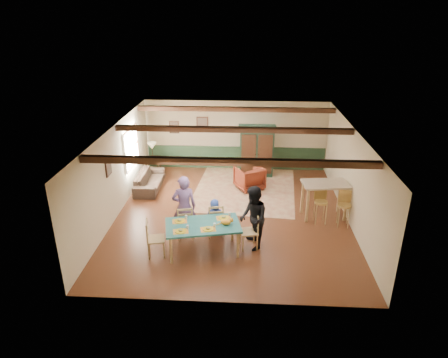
# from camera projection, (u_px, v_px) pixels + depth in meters

# --- Properties ---
(floor) EXTENTS (8.00, 8.00, 0.00)m
(floor) POSITION_uv_depth(u_px,v_px,m) (232.00, 215.00, 12.31)
(floor) COLOR #4B2415
(floor) RESTS_ON ground
(wall_back) EXTENTS (7.00, 0.02, 2.70)m
(wall_back) POSITION_uv_depth(u_px,v_px,m) (236.00, 136.00, 15.46)
(wall_back) COLOR beige
(wall_back) RESTS_ON floor
(wall_left) EXTENTS (0.02, 8.00, 2.70)m
(wall_left) POSITION_uv_depth(u_px,v_px,m) (115.00, 172.00, 11.97)
(wall_left) COLOR beige
(wall_left) RESTS_ON floor
(wall_right) EXTENTS (0.02, 8.00, 2.70)m
(wall_right) POSITION_uv_depth(u_px,v_px,m) (352.00, 177.00, 11.59)
(wall_right) COLOR beige
(wall_right) RESTS_ON floor
(ceiling) EXTENTS (7.00, 8.00, 0.02)m
(ceiling) POSITION_uv_depth(u_px,v_px,m) (232.00, 130.00, 11.25)
(ceiling) COLOR white
(ceiling) RESTS_ON wall_back
(wainscot_back) EXTENTS (6.95, 0.03, 0.90)m
(wainscot_back) POSITION_uv_depth(u_px,v_px,m) (236.00, 158.00, 15.79)
(wainscot_back) COLOR #203B25
(wainscot_back) RESTS_ON floor
(ceiling_beam_front) EXTENTS (6.95, 0.16, 0.16)m
(ceiling_beam_front) POSITION_uv_depth(u_px,v_px,m) (228.00, 162.00, 9.17)
(ceiling_beam_front) COLOR black
(ceiling_beam_front) RESTS_ON ceiling
(ceiling_beam_mid) EXTENTS (6.95, 0.16, 0.16)m
(ceiling_beam_mid) POSITION_uv_depth(u_px,v_px,m) (233.00, 130.00, 11.66)
(ceiling_beam_mid) COLOR black
(ceiling_beam_mid) RESTS_ON ceiling
(ceiling_beam_back) EXTENTS (6.95, 0.16, 0.16)m
(ceiling_beam_back) POSITION_uv_depth(u_px,v_px,m) (236.00, 109.00, 14.05)
(ceiling_beam_back) COLOR black
(ceiling_beam_back) RESTS_ON ceiling
(window_left) EXTENTS (0.06, 1.60, 1.30)m
(window_left) POSITION_uv_depth(u_px,v_px,m) (131.00, 148.00, 13.45)
(window_left) COLOR white
(window_left) RESTS_ON wall_left
(picture_left_wall) EXTENTS (0.04, 0.42, 0.52)m
(picture_left_wall) POSITION_uv_depth(u_px,v_px,m) (108.00, 167.00, 11.26)
(picture_left_wall) COLOR #796958
(picture_left_wall) RESTS_ON wall_left
(picture_back_a) EXTENTS (0.45, 0.04, 0.55)m
(picture_back_a) POSITION_uv_depth(u_px,v_px,m) (202.00, 124.00, 15.33)
(picture_back_a) COLOR #796958
(picture_back_a) RESTS_ON wall_back
(picture_back_b) EXTENTS (0.38, 0.04, 0.48)m
(picture_back_b) POSITION_uv_depth(u_px,v_px,m) (174.00, 127.00, 15.44)
(picture_back_b) COLOR #796958
(picture_back_b) RESTS_ON wall_back
(dining_table) EXTENTS (2.06, 1.42, 0.79)m
(dining_table) POSITION_uv_depth(u_px,v_px,m) (203.00, 238.00, 10.31)
(dining_table) COLOR #1D5C5B
(dining_table) RESTS_ON floor
(dining_chair_far_left) EXTENTS (0.53, 0.54, 0.99)m
(dining_chair_far_left) POSITION_uv_depth(u_px,v_px,m) (185.00, 222.00, 10.90)
(dining_chair_far_left) COLOR tan
(dining_chair_far_left) RESTS_ON floor
(dining_chair_far_right) EXTENTS (0.53, 0.54, 0.99)m
(dining_chair_far_right) POSITION_uv_depth(u_px,v_px,m) (215.00, 219.00, 11.02)
(dining_chair_far_right) COLOR tan
(dining_chair_far_right) RESTS_ON floor
(dining_chair_end_left) EXTENTS (0.54, 0.53, 0.99)m
(dining_chair_end_left) POSITION_uv_depth(u_px,v_px,m) (156.00, 238.00, 10.10)
(dining_chair_end_left) COLOR tan
(dining_chair_end_left) RESTS_ON floor
(dining_chair_end_right) EXTENTS (0.54, 0.53, 0.99)m
(dining_chair_end_right) POSITION_uv_depth(u_px,v_px,m) (249.00, 231.00, 10.44)
(dining_chair_end_right) COLOR tan
(dining_chair_end_right) RESTS_ON floor
(person_man) EXTENTS (0.73, 0.56, 1.81)m
(person_man) POSITION_uv_depth(u_px,v_px,m) (184.00, 207.00, 10.82)
(person_man) COLOR #6D4F87
(person_man) RESTS_ON floor
(person_woman) EXTENTS (0.82, 0.96, 1.73)m
(person_woman) POSITION_uv_depth(u_px,v_px,m) (253.00, 218.00, 10.31)
(person_woman) COLOR black
(person_woman) RESTS_ON floor
(person_child) EXTENTS (0.57, 0.44, 1.05)m
(person_child) POSITION_uv_depth(u_px,v_px,m) (215.00, 217.00, 11.08)
(person_child) COLOR #263F98
(person_child) RESTS_ON floor
(cat) EXTENTS (0.40, 0.22, 0.19)m
(cat) POSITION_uv_depth(u_px,v_px,m) (226.00, 222.00, 10.11)
(cat) COLOR orange
(cat) RESTS_ON dining_table
(place_setting_near_left) EXTENTS (0.48, 0.39, 0.11)m
(place_setting_near_left) POSITION_uv_depth(u_px,v_px,m) (181.00, 230.00, 9.82)
(place_setting_near_left) COLOR gold
(place_setting_near_left) RESTS_ON dining_table
(place_setting_near_center) EXTENTS (0.48, 0.39, 0.11)m
(place_setting_near_center) POSITION_uv_depth(u_px,v_px,m) (208.00, 228.00, 9.92)
(place_setting_near_center) COLOR gold
(place_setting_near_center) RESTS_ON dining_table
(place_setting_far_left) EXTENTS (0.48, 0.39, 0.11)m
(place_setting_far_left) POSITION_uv_depth(u_px,v_px,m) (180.00, 220.00, 10.30)
(place_setting_far_left) COLOR gold
(place_setting_far_left) RESTS_ON dining_table
(place_setting_far_right) EXTENTS (0.48, 0.39, 0.11)m
(place_setting_far_right) POSITION_uv_depth(u_px,v_px,m) (224.00, 216.00, 10.46)
(place_setting_far_right) COLOR gold
(place_setting_far_right) RESTS_ON dining_table
(area_rug) EXTENTS (3.76, 4.34, 0.01)m
(area_rug) POSITION_uv_depth(u_px,v_px,m) (245.00, 189.00, 14.09)
(area_rug) COLOR beige
(area_rug) RESTS_ON floor
(armoire) EXTENTS (1.38, 0.57, 1.94)m
(armoire) POSITION_uv_depth(u_px,v_px,m) (257.00, 151.00, 14.91)
(armoire) COLOR #122E22
(armoire) RESTS_ON floor
(armchair) EXTENTS (1.19, 1.20, 0.81)m
(armchair) POSITION_uv_depth(u_px,v_px,m) (249.00, 178.00, 14.00)
(armchair) COLOR #4F170F
(armchair) RESTS_ON floor
(sofa) EXTENTS (0.81, 1.99, 0.58)m
(sofa) POSITION_uv_depth(u_px,v_px,m) (150.00, 180.00, 14.08)
(sofa) COLOR #3A2D24
(sofa) RESTS_ON floor
(end_table) EXTENTS (0.55, 0.55, 0.66)m
(end_table) POSITION_uv_depth(u_px,v_px,m) (153.00, 166.00, 15.26)
(end_table) COLOR black
(end_table) RESTS_ON floor
(table_lamp) EXTENTS (0.35, 0.35, 0.61)m
(table_lamp) POSITION_uv_depth(u_px,v_px,m) (152.00, 150.00, 15.01)
(table_lamp) COLOR beige
(table_lamp) RESTS_ON end_table
(counter_table) EXTENTS (1.42, 0.94, 1.11)m
(counter_table) POSITION_uv_depth(u_px,v_px,m) (324.00, 200.00, 12.01)
(counter_table) COLOR beige
(counter_table) RESTS_ON floor
(bar_stool_left) EXTENTS (0.40, 0.44, 1.09)m
(bar_stool_left) POSITION_uv_depth(u_px,v_px,m) (321.00, 206.00, 11.66)
(bar_stool_left) COLOR #B08B44
(bar_stool_left) RESTS_ON floor
(bar_stool_right) EXTENTS (0.42, 0.45, 1.07)m
(bar_stool_right) POSITION_uv_depth(u_px,v_px,m) (344.00, 209.00, 11.49)
(bar_stool_right) COLOR #B08B44
(bar_stool_right) RESTS_ON floor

